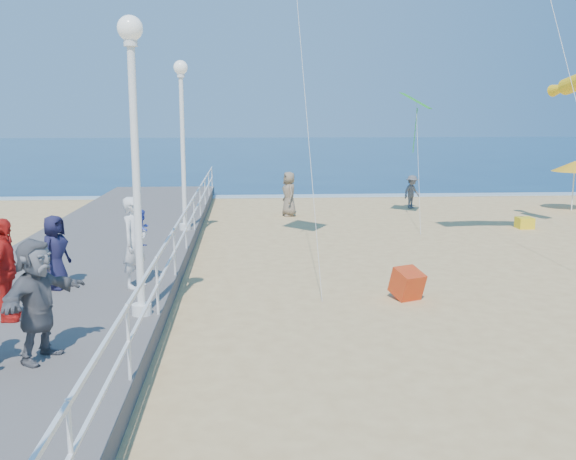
{
  "coord_description": "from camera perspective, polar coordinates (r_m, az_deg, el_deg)",
  "views": [
    {
      "loc": [
        -3.43,
        -11.55,
        4.02
      ],
      "look_at": [
        -2.5,
        2.0,
        1.6
      ],
      "focal_mm": 40.0,
      "sensor_mm": 36.0,
      "label": 1
    }
  ],
  "objects": [
    {
      "name": "ground",
      "position": [
        12.71,
        12.09,
        -8.58
      ],
      "size": [
        160.0,
        160.0,
        0.0
      ],
      "primitive_type": "plane",
      "color": "#DCB673",
      "rests_on": "ground"
    },
    {
      "name": "ocean",
      "position": [
        76.74,
        -1.37,
        7.1
      ],
      "size": [
        160.0,
        90.0,
        0.05
      ],
      "primitive_type": "cube",
      "color": "navy",
      "rests_on": "ground"
    },
    {
      "name": "surf_line",
      "position": [
        32.48,
        2.16,
        3.04
      ],
      "size": [
        160.0,
        1.2,
        0.04
      ],
      "primitive_type": "cube",
      "color": "silver",
      "rests_on": "ground"
    },
    {
      "name": "boardwalk",
      "position": [
        12.83,
        -22.45,
        -8.01
      ],
      "size": [
        5.0,
        44.0,
        0.4
      ],
      "primitive_type": "cube",
      "color": "slate",
      "rests_on": "ground"
    },
    {
      "name": "railing",
      "position": [
        11.99,
        -11.6,
        -3.47
      ],
      "size": [
        0.05,
        42.0,
        0.55
      ],
      "color": "white",
      "rests_on": "boardwalk"
    },
    {
      "name": "lamp_post_mid",
      "position": [
        11.72,
        -13.49,
        8.07
      ],
      "size": [
        0.44,
        0.44,
        5.32
      ],
      "color": "white",
      "rests_on": "boardwalk"
    },
    {
      "name": "lamp_post_far",
      "position": [
        20.65,
        -9.38,
        8.97
      ],
      "size": [
        0.44,
        0.44,
        5.32
      ],
      "color": "white",
      "rests_on": "boardwalk"
    },
    {
      "name": "woman_holding_toddler",
      "position": [
        14.0,
        -13.46,
        -1.08
      ],
      "size": [
        0.71,
        0.84,
        1.95
      ],
      "primitive_type": "imported",
      "rotation": [
        0.0,
        0.0,
        1.15
      ],
      "color": "silver",
      "rests_on": "boardwalk"
    },
    {
      "name": "toddler_held",
      "position": [
        14.07,
        -12.81,
        0.16
      ],
      "size": [
        0.44,
        0.48,
        0.8
      ],
      "primitive_type": "imported",
      "rotation": [
        0.0,
        0.0,
        1.15
      ],
      "color": "#3144B8",
      "rests_on": "boardwalk"
    },
    {
      "name": "spectator_3",
      "position": [
        12.45,
        -23.87,
        -3.27
      ],
      "size": [
        0.52,
        1.12,
        1.86
      ],
      "primitive_type": "imported",
      "rotation": [
        0.0,
        0.0,
        1.64
      ],
      "color": "red",
      "rests_on": "boardwalk"
    },
    {
      "name": "spectator_4",
      "position": [
        14.4,
        -19.99,
        -1.86
      ],
      "size": [
        0.73,
        0.89,
        1.58
      ],
      "primitive_type": "imported",
      "rotation": [
        0.0,
        0.0,
        1.24
      ],
      "color": "#1A1938",
      "rests_on": "boardwalk"
    },
    {
      "name": "spectator_5",
      "position": [
        10.27,
        -21.4,
        -5.79
      ],
      "size": [
        1.16,
        1.81,
        1.86
      ],
      "primitive_type": "imported",
      "rotation": [
        0.0,
        0.0,
        1.19
      ],
      "color": "slate",
      "rests_on": "boardwalk"
    },
    {
      "name": "beach_walker_a",
      "position": [
        28.74,
        10.95,
        3.35
      ],
      "size": [
        1.09,
        0.99,
        1.47
      ],
      "primitive_type": "imported",
      "rotation": [
        0.0,
        0.0,
        0.62
      ],
      "color": "#515156",
      "rests_on": "ground"
    },
    {
      "name": "beach_walker_c",
      "position": [
        26.05,
        0.09,
        3.22
      ],
      "size": [
        0.75,
        0.98,
        1.8
      ],
      "primitive_type": "imported",
      "rotation": [
        0.0,
        0.0,
        -1.36
      ],
      "color": "#7C6B56",
      "rests_on": "ground"
    },
    {
      "name": "box_kite",
      "position": [
        14.49,
        10.54,
        -4.95
      ],
      "size": [
        0.79,
        0.87,
        0.74
      ],
      "primitive_type": "cube",
      "rotation": [
        0.31,
        0.0,
        0.42
      ],
      "color": "#BF0B0D",
      "rests_on": "ground"
    },
    {
      "name": "beach_umbrella",
      "position": [
        30.06,
        24.14,
        5.2
      ],
      "size": [
        1.9,
        1.9,
        2.14
      ],
      "color": "white",
      "rests_on": "ground"
    },
    {
      "name": "beach_chair_left",
      "position": [
        24.78,
        20.29,
        0.6
      ],
      "size": [
        0.55,
        0.55,
        0.4
      ],
      "primitive_type": "cube",
      "color": "yellow",
      "rests_on": "ground"
    },
    {
      "name": "kite_diamond_green",
      "position": [
        25.28,
        11.32,
        11.2
      ],
      "size": [
        1.5,
        1.57,
        0.61
      ],
      "primitive_type": "cube",
      "rotation": [
        0.5,
        0.0,
        1.17
      ],
      "color": "green"
    }
  ]
}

